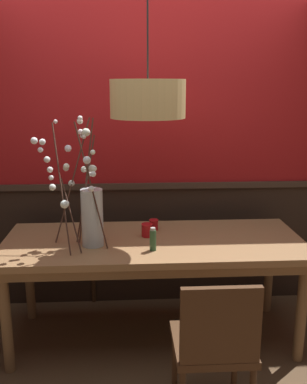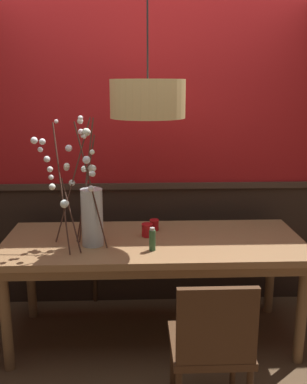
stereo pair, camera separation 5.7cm
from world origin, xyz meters
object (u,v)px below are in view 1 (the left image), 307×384
object	(u,v)px
pendant_lamp	(148,99)
condiment_bottle	(153,240)
vase_with_blossoms	(89,209)
chair_far_side_right	(178,235)
chair_near_side_right	(215,342)
candle_holder_nearer_center	(154,225)
chair_far_side_left	(114,233)
candle_holder_nearer_edge	(147,230)
dining_table	(154,250)

from	to	relation	value
pendant_lamp	condiment_bottle	bearing A→B (deg)	-82.23
vase_with_blossoms	pendant_lamp	size ratio (longest dim) A/B	0.77
chair_far_side_right	chair_near_side_right	world-z (taller)	chair_near_side_right
chair_far_side_right	candle_holder_nearer_center	xyz separation A→B (m)	(-0.26, -0.64, 0.31)
chair_far_side_left	condiment_bottle	world-z (taller)	chair_far_side_left
pendant_lamp	candle_holder_nearer_center	bearing A→B (deg)	77.81
chair_far_side_left	candle_holder_nearer_edge	xyz separation A→B (m)	(0.27, -0.79, 0.29)
chair_far_side_right	candle_holder_nearer_edge	xyz separation A→B (m)	(-0.32, -0.78, 0.32)
dining_table	chair_far_side_right	world-z (taller)	chair_far_side_right
chair_far_side_right	candle_holder_nearer_center	size ratio (longest dim) A/B	10.57
candle_holder_nearer_edge	chair_near_side_right	bearing A→B (deg)	-70.91
chair_far_side_left	candle_holder_nearer_center	distance (m)	0.78
chair_near_side_right	candle_holder_nearer_center	world-z (taller)	chair_near_side_right
dining_table	candle_holder_nearer_center	xyz separation A→B (m)	(0.01, 0.21, 0.13)
candle_holder_nearer_center	pendant_lamp	size ratio (longest dim) A/B	0.07
chair_near_side_right	candle_holder_nearer_center	size ratio (longest dim) A/B	10.59
candle_holder_nearer_center	condiment_bottle	bearing A→B (deg)	-94.18
chair_far_side_left	vase_with_blossoms	bearing A→B (deg)	-98.11
chair_far_side_right	chair_far_side_left	xyz separation A→B (m)	(-0.58, 0.01, 0.03)
chair_far_side_right	chair_far_side_left	bearing A→B (deg)	179.43
chair_near_side_right	chair_far_side_left	bearing A→B (deg)	108.90
vase_with_blossoms	candle_holder_nearer_edge	bearing A→B (deg)	20.11
dining_table	pendant_lamp	xyz separation A→B (m)	(-0.04, -0.04, 1.07)
dining_table	vase_with_blossoms	size ratio (longest dim) A/B	2.45
candle_holder_nearer_edge	chair_far_side_left	bearing A→B (deg)	108.69
dining_table	chair_far_side_left	bearing A→B (deg)	109.97
chair_far_side_right	candle_holder_nearer_center	world-z (taller)	chair_far_side_right
chair_near_side_right	candle_holder_nearer_center	distance (m)	1.15
chair_far_side_right	condiment_bottle	size ratio (longest dim) A/B	5.58
chair_near_side_right	vase_with_blossoms	size ratio (longest dim) A/B	1.02
vase_with_blossoms	candle_holder_nearer_edge	size ratio (longest dim) A/B	8.93
chair_far_side_left	pendant_lamp	distance (m)	1.54
chair_far_side_left	candle_holder_nearer_center	world-z (taller)	chair_far_side_left
vase_with_blossoms	pendant_lamp	xyz separation A→B (m)	(0.40, 0.04, 0.73)
candle_holder_nearer_center	pendant_lamp	bearing A→B (deg)	-102.19
chair_far_side_right	chair_far_side_left	size ratio (longest dim) A/B	0.92
chair_near_side_right	condiment_bottle	distance (m)	0.80
condiment_bottle	pendant_lamp	world-z (taller)	pendant_lamp
chair_near_side_right	chair_far_side_left	xyz separation A→B (m)	(-0.59, 1.72, 0.03)
dining_table	candle_holder_nearer_edge	bearing A→B (deg)	123.46
chair_far_side_right	candle_holder_nearer_edge	world-z (taller)	chair_far_side_right
vase_with_blossoms	pendant_lamp	bearing A→B (deg)	5.52
candle_holder_nearer_center	dining_table	bearing A→B (deg)	-93.90
chair_near_side_right	pendant_lamp	distance (m)	1.54
vase_with_blossoms	condiment_bottle	distance (m)	0.48
condiment_bottle	pendant_lamp	xyz separation A→B (m)	(-0.02, 0.17, 0.91)
chair_far_side_right	candle_holder_nearer_center	distance (m)	0.76
pendant_lamp	chair_far_side_right	bearing A→B (deg)	70.61
chair_far_side_left	candle_holder_nearer_edge	world-z (taller)	chair_far_side_left
condiment_bottle	pendant_lamp	distance (m)	0.92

